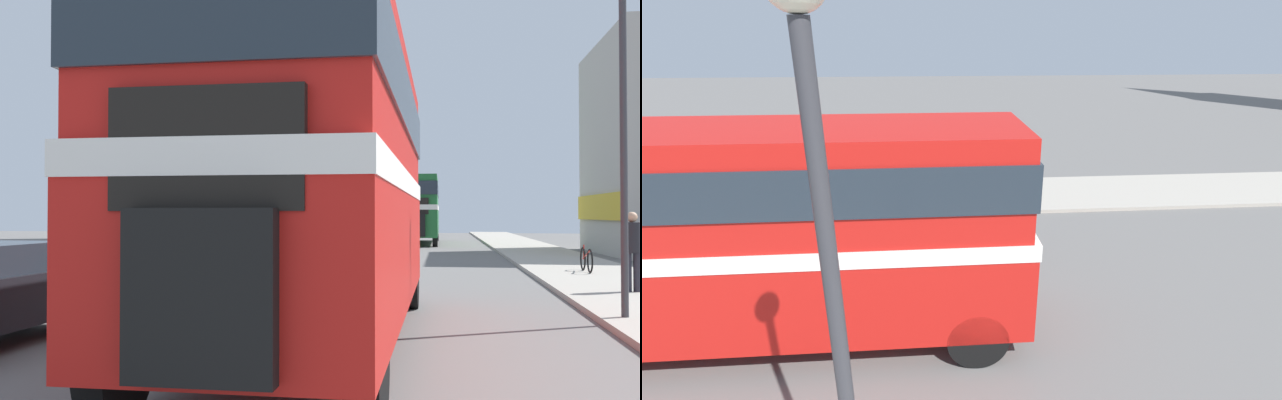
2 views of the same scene
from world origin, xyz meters
TOP-DOWN VIEW (x-y plane):
  - ground_plane at (0.00, 0.00)m, footprint 120.00×120.00m
  - double_decker_bus at (0.73, -0.51)m, footprint 2.52×10.17m
  - bus_distant at (0.97, 34.46)m, footprint 2.42×11.20m
  - pedestrian_walking at (6.55, 6.15)m, footprint 0.35×0.35m
  - bicycle_on_pavement at (6.64, 11.68)m, footprint 0.05×1.76m
  - street_lamp at (5.42, 2.06)m, footprint 0.36×0.36m
  - church_tower at (-17.46, 39.92)m, footprint 5.42×5.42m

SIDE VIEW (x-z plane):
  - ground_plane at x=0.00m, z-range 0.00..0.00m
  - bicycle_on_pavement at x=6.64m, z-range 0.09..0.87m
  - pedestrian_walking at x=6.55m, z-range 0.23..1.99m
  - bus_distant at x=0.97m, z-range 0.40..4.46m
  - double_decker_bus at x=0.73m, z-range 0.40..4.53m
  - street_lamp at x=5.42m, z-range 1.03..6.89m
  - church_tower at x=-17.46m, z-range 0.34..31.40m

